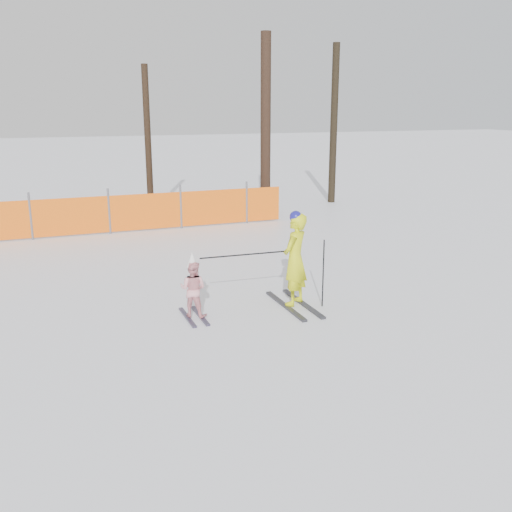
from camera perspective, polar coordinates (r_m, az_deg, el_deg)
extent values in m
plane|color=white|center=(9.32, 1.12, -6.69)|extent=(120.00, 120.00, 0.00)
cube|color=black|center=(10.03, 2.95, -4.99)|extent=(0.09, 1.57, 0.04)
cube|color=black|center=(10.16, 4.71, -4.75)|extent=(0.09, 1.57, 0.04)
imported|color=#E4ED13|center=(9.85, 3.92, -0.33)|extent=(0.70, 0.67, 1.61)
sphere|color=navy|center=(9.68, 4.00, 3.91)|extent=(0.21, 0.21, 0.21)
cube|color=black|center=(9.57, -6.87, -6.12)|extent=(0.09, 0.94, 0.03)
cube|color=black|center=(9.62, -5.60, -5.96)|extent=(0.09, 0.94, 0.03)
imported|color=#FFA6AD|center=(9.43, -6.32, -3.29)|extent=(0.58, 0.56, 0.94)
cone|color=white|center=(9.29, -6.40, -0.35)|extent=(0.19, 0.19, 0.24)
cylinder|color=black|center=(9.94, 6.73, -1.74)|extent=(0.02, 0.02, 1.20)
cylinder|color=black|center=(9.51, -1.09, 0.14)|extent=(1.55, 0.10, 0.02)
cylinder|color=#595960|center=(15.97, -21.61, 3.71)|extent=(0.06, 0.06, 1.25)
cylinder|color=#595960|center=(16.07, -14.47, 4.35)|extent=(0.06, 0.06, 1.25)
cylinder|color=#595960|center=(16.42, -7.52, 4.91)|extent=(0.06, 0.06, 1.25)
cylinder|color=#595960|center=(16.99, -0.94, 5.37)|extent=(0.06, 0.06, 1.25)
cylinder|color=black|center=(18.49, 0.97, 12.93)|extent=(0.32, 0.32, 5.61)
cylinder|color=black|center=(20.84, 7.79, 12.87)|extent=(0.25, 0.25, 5.50)
cylinder|color=black|center=(18.74, -10.76, 11.24)|extent=(0.21, 0.21, 4.66)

